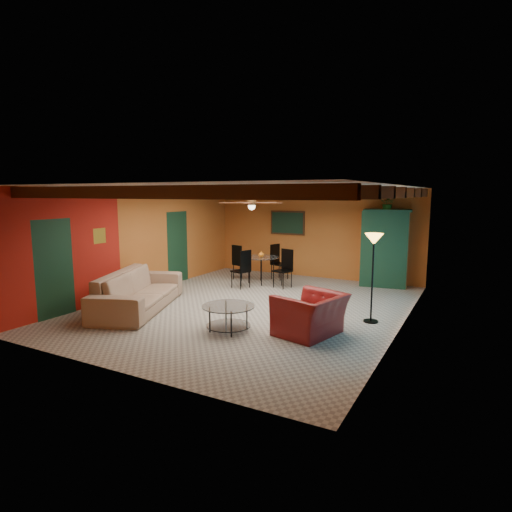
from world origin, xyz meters
The scene contains 11 objects.
room centered at (0.00, 0.11, 2.36)m, with size 6.52×8.01×2.71m.
sofa centered at (-2.14, -1.33, 0.43)m, with size 2.92×1.14×0.85m, color #967861.
armchair centered at (1.85, -1.16, 0.38)m, with size 1.17×1.02×0.76m, color maroon.
coffee_table centered at (0.43, -1.69, 0.25)m, with size 0.99×0.99×0.50m, color white, non-canonical shape.
dining_table centered at (-1.01, 2.38, 0.53)m, with size 2.04×2.04×1.06m, color silver, non-canonical shape.
armoire centered at (2.20, 3.70, 1.04)m, with size 1.18×0.58×2.07m, color brown.
floor_lamp centered at (2.65, 0.15, 0.90)m, with size 0.36×0.36×1.80m, color black, non-canonical shape.
ceiling_fan centered at (0.00, 0.00, 2.36)m, with size 1.50×1.50×0.44m, color #472614, non-canonical shape.
painting centered at (-0.90, 3.96, 1.65)m, with size 1.05×0.03×0.65m, color black.
potted_plant centered at (2.20, 3.70, 2.31)m, with size 0.42×0.36×0.47m, color #26661E.
vase centered at (-1.01, 2.38, 1.15)m, with size 0.17×0.17×0.17m, color orange.
Camera 1 is at (4.49, -8.15, 2.56)m, focal length 29.51 mm.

